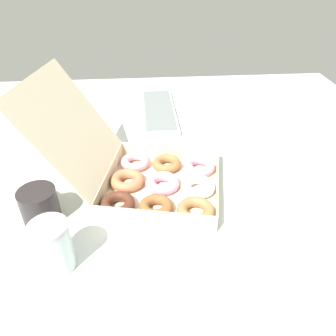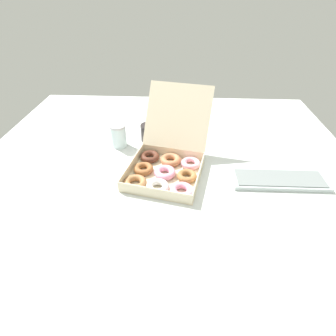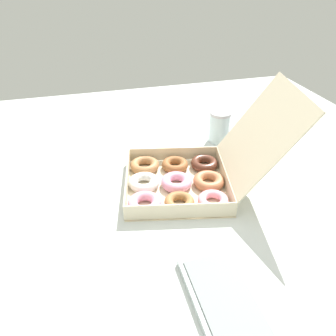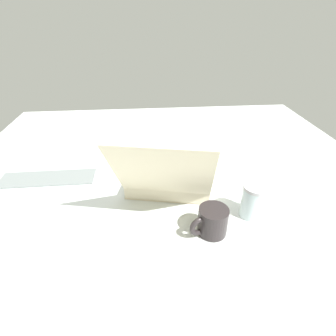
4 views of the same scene
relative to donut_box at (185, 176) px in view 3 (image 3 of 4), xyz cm
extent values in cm
cube|color=silver|center=(-0.26, -1.08, -4.60)|extent=(180.00, 180.00, 2.00)
cube|color=beige|center=(-0.49, -2.64, -3.40)|extent=(35.97, 35.97, 0.40)
cube|color=beige|center=(-15.13, 0.46, -0.83)|extent=(6.69, 29.76, 4.74)
cube|color=beige|center=(14.15, -5.75, -0.83)|extent=(6.69, 29.76, 4.74)
cube|color=beige|center=(-3.60, -17.29, -0.83)|extent=(28.97, 6.53, 4.74)
cube|color=beige|center=(2.62, 12.00, -0.83)|extent=(28.97, 6.53, 4.74)
cube|color=beige|center=(4.40, 20.41, 14.17)|extent=(33.23, 23.07, 25.47)
torus|color=#AA7548|center=(-12.07, -10.18, -1.82)|extent=(13.14, 13.14, 2.73)
torus|color=silver|center=(-2.64, -12.33, -1.82)|extent=(10.73, 10.73, 2.77)
torus|color=pink|center=(7.15, -14.14, -1.82)|extent=(9.53, 9.53, 2.84)
torus|color=#975B31|center=(-9.88, -0.42, -1.82)|extent=(12.21, 12.21, 2.67)
torus|color=#EC9CBC|center=(-0.50, -2.71, -1.82)|extent=(12.98, 12.98, 2.95)
torus|color=#9E6A3C|center=(9.25, -4.63, -1.82)|extent=(12.01, 12.01, 2.56)
torus|color=#552C1E|center=(-8.09, 9.24, -1.82)|extent=(11.50, 11.50, 2.73)
torus|color=#B7714B|center=(1.78, 7.00, -1.82)|extent=(11.57, 11.57, 2.91)
torus|color=pink|center=(11.03, 4.78, -1.82)|extent=(11.84, 11.84, 2.49)
cube|color=#B3C0BF|center=(48.31, -4.37, -2.70)|extent=(39.51, 13.37, 1.80)
cube|color=gray|center=(48.31, -4.37, -1.60)|extent=(36.34, 11.26, 0.40)
cylinder|color=#2B2526|center=(-10.18, 27.65, 0.82)|extent=(9.04, 9.04, 8.83)
torus|color=#2B2526|center=(-5.69, 29.49, 0.82)|extent=(6.70, 3.99, 6.57)
cylinder|color=black|center=(-10.18, 27.65, 3.64)|extent=(7.95, 7.95, 0.53)
cylinder|color=silver|center=(-24.99, 21.22, 1.77)|extent=(7.66, 7.66, 10.73)
cylinder|color=#B2B2B7|center=(-24.99, 21.22, 7.63)|extent=(8.04, 8.04, 1.00)
camera|label=1|loc=(-72.08, 1.53, 53.32)|focal=35.00mm
camera|label=2|loc=(5.73, -92.73, 67.16)|focal=28.00mm
camera|label=3|loc=(77.56, -26.28, 56.46)|focal=35.00mm
camera|label=4|loc=(8.48, 85.29, 55.71)|focal=28.00mm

